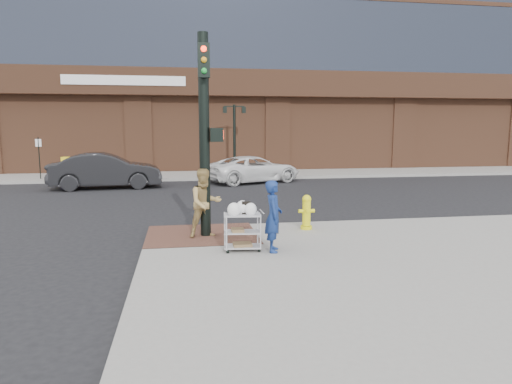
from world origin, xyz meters
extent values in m
plane|color=black|center=(0.00, 0.00, 0.00)|extent=(220.00, 220.00, 0.00)
cube|color=gray|center=(12.50, 32.00, 0.07)|extent=(65.00, 36.00, 0.15)
cube|color=#492D22|center=(-0.60, 0.90, 0.16)|extent=(2.80, 2.40, 0.01)
cylinder|color=black|center=(2.00, 16.00, 2.15)|extent=(0.16, 0.16, 4.00)
cube|color=black|center=(2.00, 16.00, 4.05)|extent=(1.20, 0.06, 0.06)
cube|color=black|center=(1.45, 16.00, 3.85)|extent=(0.22, 0.22, 0.35)
cube|color=black|center=(2.55, 16.00, 3.85)|extent=(0.22, 0.22, 0.35)
cylinder|color=black|center=(-8.50, 15.00, 1.25)|extent=(0.05, 0.05, 2.20)
cylinder|color=black|center=(-0.50, 0.80, 2.65)|extent=(0.26, 0.26, 5.00)
cube|color=black|center=(-0.20, 0.80, 2.70)|extent=(0.32, 0.28, 0.34)
cube|color=#FF260C|center=(-0.04, 0.80, 2.70)|extent=(0.02, 0.18, 0.22)
cube|color=black|center=(-0.50, 0.52, 4.45)|extent=(0.28, 0.18, 0.80)
imported|color=navy|center=(0.91, -0.93, 0.95)|extent=(0.47, 0.64, 1.59)
imported|color=#9D8149|center=(-0.51, 0.66, 1.01)|extent=(0.98, 0.85, 1.72)
imported|color=black|center=(-4.60, 11.64, 0.84)|extent=(5.24, 2.25, 1.68)
imported|color=white|center=(2.64, 12.84, 0.69)|extent=(5.46, 3.92, 1.38)
cube|color=#A5A5AA|center=(0.23, -0.78, 0.97)|extent=(0.85, 0.54, 0.03)
cube|color=#A5A5AA|center=(0.23, -0.78, 0.58)|extent=(0.85, 0.54, 0.03)
cube|color=#A5A5AA|center=(0.23, -0.78, 0.25)|extent=(0.85, 0.54, 0.03)
cube|color=black|center=(0.32, -0.73, 1.11)|extent=(0.20, 0.13, 0.29)
cube|color=brown|center=(0.13, -0.78, 0.62)|extent=(0.27, 0.30, 0.07)
cube|color=brown|center=(0.23, -0.78, 0.29)|extent=(0.41, 0.32, 0.06)
cylinder|color=yellow|center=(2.23, 1.11, 0.19)|extent=(0.31, 0.31, 0.09)
cylinder|color=yellow|center=(2.23, 1.11, 0.59)|extent=(0.22, 0.22, 0.68)
sphere|color=yellow|center=(2.23, 1.11, 0.97)|extent=(0.24, 0.24, 0.24)
cylinder|color=yellow|center=(2.23, 1.11, 0.65)|extent=(0.44, 0.10, 0.10)
cube|color=yellow|center=(-7.18, 15.22, 0.72)|extent=(0.54, 0.50, 1.13)
cube|color=#1919A2|center=(-6.71, 14.96, 0.72)|extent=(0.53, 0.49, 1.14)
camera|label=1|loc=(-1.06, -10.61, 2.91)|focal=32.00mm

